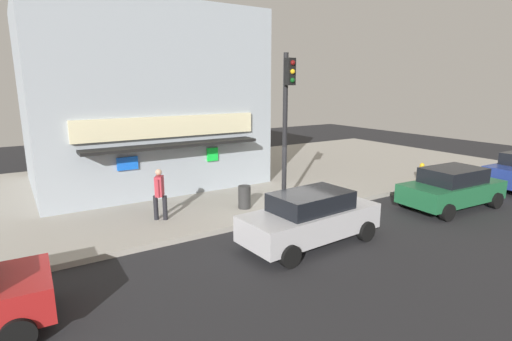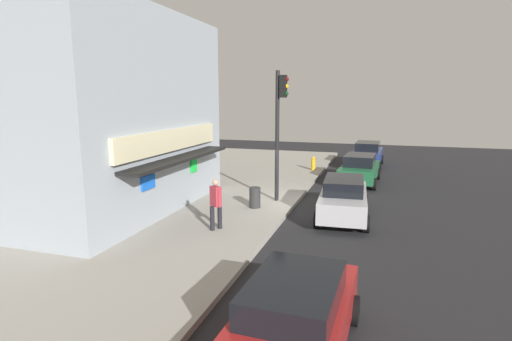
% 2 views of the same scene
% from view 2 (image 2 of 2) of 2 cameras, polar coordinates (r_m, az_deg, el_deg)
% --- Properties ---
extents(ground_plane, '(50.92, 50.92, 0.00)m').
position_cam_2_polar(ground_plane, '(18.06, 5.64, -5.08)').
color(ground_plane, '#232326').
extents(sidewalk, '(33.95, 13.39, 0.18)m').
position_cam_2_polar(sidewalk, '(20.42, -13.09, -3.22)').
color(sidewalk, '#A39E93').
rests_on(sidewalk, ground_plane).
extents(corner_building, '(9.89, 8.56, 7.90)m').
position_cam_2_polar(corner_building, '(18.26, -22.74, 7.48)').
color(corner_building, '#9EA8B2').
rests_on(corner_building, sidewalk).
extents(traffic_light, '(0.32, 0.58, 5.74)m').
position_cam_2_polar(traffic_light, '(17.73, 3.34, 7.23)').
color(traffic_light, black).
rests_on(traffic_light, sidewalk).
extents(fire_hydrant, '(0.51, 0.27, 0.88)m').
position_cam_2_polar(fire_hydrant, '(26.00, 8.10, 1.00)').
color(fire_hydrant, gold).
rests_on(fire_hydrant, sidewalk).
extents(trash_can, '(0.47, 0.47, 0.87)m').
position_cam_2_polar(trash_can, '(17.03, -0.16, -3.84)').
color(trash_can, '#2D2D2D').
rests_on(trash_can, sidewalk).
extents(pedestrian, '(0.49, 0.50, 1.81)m').
position_cam_2_polar(pedestrian, '(14.20, -5.72, -4.51)').
color(pedestrian, black).
rests_on(pedestrian, sidewalk).
extents(parked_car_blue, '(4.56, 2.19, 1.72)m').
position_cam_2_polar(parked_car_blue, '(29.00, 15.48, 2.25)').
color(parked_car_blue, navy).
rests_on(parked_car_blue, ground_plane).
extents(parked_car_silver, '(4.55, 2.20, 1.64)m').
position_cam_2_polar(parked_car_silver, '(16.44, 12.28, -3.78)').
color(parked_car_silver, '#B7B7BC').
rests_on(parked_car_silver, ground_plane).
extents(parked_car_green, '(4.40, 2.28, 1.62)m').
position_cam_2_polar(parked_car_green, '(23.31, 14.44, 0.26)').
color(parked_car_green, '#1E6038').
rests_on(parked_car_green, ground_plane).
extents(parked_car_red, '(4.44, 2.21, 1.57)m').
position_cam_2_polar(parked_car_red, '(7.89, 5.41, -20.06)').
color(parked_car_red, '#AD1E1E').
rests_on(parked_car_red, ground_plane).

